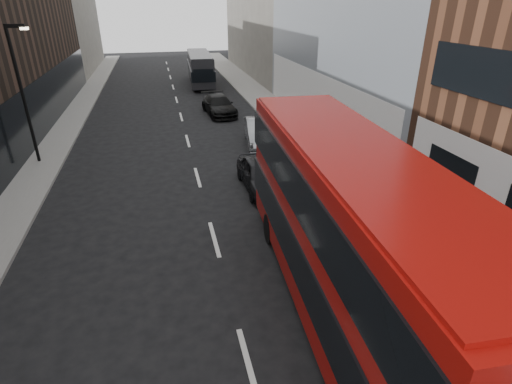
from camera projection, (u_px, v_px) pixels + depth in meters
sidewalk_right at (278, 113)px, 31.55m from camera, size 3.00×80.00×0.15m
sidewalk_left at (68, 126)px, 28.28m from camera, size 2.00×80.00×0.15m
building_left_mid at (9, 18)px, 28.91m from camera, size 5.00×24.00×14.00m
building_left_far at (66, 15)px, 48.38m from camera, size 5.00×20.00×13.00m
street_lamp at (22, 87)px, 20.32m from camera, size 1.06×0.22×7.00m
red_bus at (349, 228)px, 10.49m from camera, size 3.63×12.48×4.98m
grey_bus at (200, 68)px, 42.07m from camera, size 2.78×9.92×3.18m
car_a at (261, 174)px, 18.90m from camera, size 1.77×4.31×1.46m
car_b at (260, 132)px, 24.68m from camera, size 2.30×4.97×1.58m
car_c at (219, 105)px, 31.25m from camera, size 2.46×5.16×1.45m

